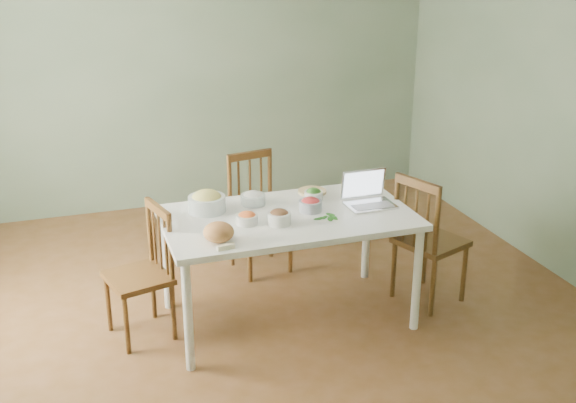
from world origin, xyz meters
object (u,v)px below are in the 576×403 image
object	(u,v)px
bowl_squash	(207,201)
laptop	(371,191)
bread_boule	(219,232)
dining_table	(288,267)
chair_far	(260,215)
chair_left	(138,275)
chair_right	(431,238)

from	to	relation	value
bowl_squash	laptop	distance (m)	1.17
bread_boule	dining_table	bearing A→B (deg)	27.49
dining_table	chair_far	world-z (taller)	chair_far
bowl_squash	laptop	size ratio (longest dim) A/B	0.77
bread_boule	bowl_squash	size ratio (longest dim) A/B	0.75
chair_left	bowl_squash	bearing A→B (deg)	91.03
chair_far	laptop	distance (m)	1.14
dining_table	bowl_squash	bearing A→B (deg)	154.91
chair_far	bowl_squash	distance (m)	0.92
chair_right	laptop	distance (m)	0.66
bread_boule	laptop	size ratio (longest dim) A/B	0.58
chair_far	chair_right	size ratio (longest dim) A/B	0.96
chair_far	dining_table	bearing A→B (deg)	-103.08
bowl_squash	laptop	bearing A→B (deg)	-13.44
chair_far	bowl_squash	size ratio (longest dim) A/B	3.73
chair_left	bread_boule	xyz separation A→B (m)	(0.49, -0.39, 0.41)
dining_table	chair_far	bearing A→B (deg)	87.18
dining_table	bowl_squash	distance (m)	0.75
chair_far	chair_right	world-z (taller)	chair_right
bread_boule	laptop	world-z (taller)	laptop
dining_table	bread_boule	world-z (taller)	bread_boule
chair_left	chair_right	world-z (taller)	chair_right
chair_far	chair_left	size ratio (longest dim) A/B	1.04
bowl_squash	chair_right	bearing A→B (deg)	-10.67
chair_right	bowl_squash	distance (m)	1.71
chair_far	laptop	bearing A→B (deg)	-66.98
bowl_squash	chair_left	bearing A→B (deg)	-164.58
chair_far	laptop	xyz separation A→B (m)	(0.58, -0.88, 0.45)
laptop	chair_right	bearing A→B (deg)	-4.81
dining_table	bread_boule	bearing A→B (deg)	-152.51
chair_far	bread_boule	size ratio (longest dim) A/B	4.95
dining_table	bowl_squash	world-z (taller)	bowl_squash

